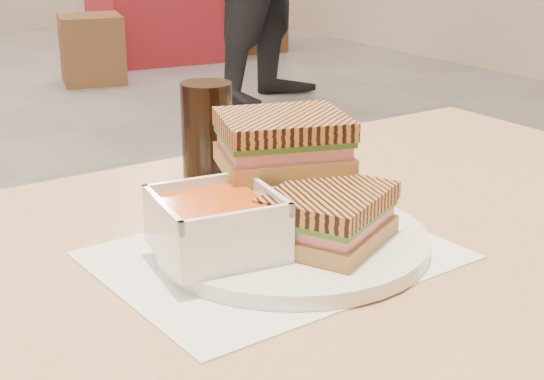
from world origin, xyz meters
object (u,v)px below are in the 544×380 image
soup_bowl (217,226)px  bg_table_1 (157,4)px  panini_lower (329,216)px  bg_chair_1l (92,49)px  cola_glass (207,137)px  bg_chair_1r (256,22)px  plate (291,241)px  main_table (287,342)px

soup_bowl → bg_table_1: bearing=64.7°
panini_lower → bg_table_1: size_ratio=0.15×
bg_chair_1l → panini_lower: bearing=-108.5°
soup_bowl → cola_glass: (0.11, 0.21, 0.02)m
soup_bowl → cola_glass: bearing=62.6°
bg_chair_1l → bg_chair_1r: bearing=16.3°
plate → soup_bowl: 0.09m
panini_lower → main_table: bearing=111.4°
main_table → cola_glass: size_ratio=8.90×
cola_glass → bg_chair_1r: size_ratio=0.29×
main_table → plate: (-0.00, -0.01, 0.12)m
panini_lower → cola_glass: bearing=88.8°
main_table → bg_chair_1l: size_ratio=2.53×
main_table → plate: plate is taller
bg_chair_1l → bg_table_1: bearing=38.3°
bg_table_1 → panini_lower: bearing=-114.2°
plate → soup_bowl: soup_bowl is taller
bg_table_1 → bg_chair_1l: size_ratio=2.16×
plate → main_table: bearing=80.9°
soup_bowl → bg_chair_1r: bearing=56.9°
bg_chair_1l → cola_glass: bearing=-109.5°
plate → bg_table_1: size_ratio=0.28×
main_table → panini_lower: (0.02, -0.04, 0.16)m
plate → bg_chair_1r: plate is taller
soup_bowl → bg_chair_1l: size_ratio=0.27×
cola_glass → bg_table_1: cola_glass is taller
panini_lower → bg_chair_1l: panini_lower is taller
panini_lower → cola_glass: size_ratio=1.15×
bg_chair_1l → bg_chair_1r: size_ratio=1.03×
main_table → soup_bowl: soup_bowl is taller
plate → panini_lower: (0.02, -0.04, 0.04)m
plate → bg_chair_1l: (1.49, 4.35, -0.54)m
bg_chair_1l → bg_chair_1r: 1.62m
panini_lower → cola_glass: cola_glass is taller
plate → cola_glass: size_ratio=2.11×
plate → panini_lower: bearing=-63.6°
main_table → bg_table_1: bearing=65.5°
soup_bowl → bg_chair_1l: bearing=70.1°
soup_bowl → bg_table_1: (2.35, 4.96, -0.40)m
panini_lower → bg_chair_1l: size_ratio=0.33×
panini_lower → bg_chair_1l: (1.47, 4.39, -0.58)m
bg_table_1 → bg_chair_1r: bearing=-11.7°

